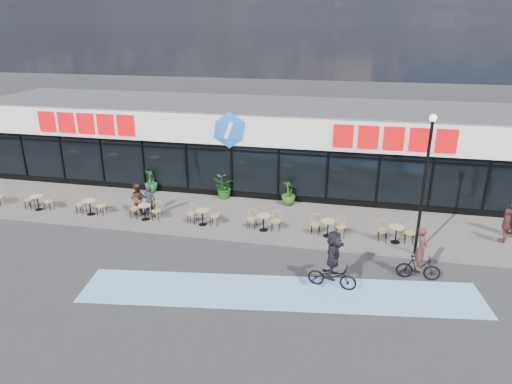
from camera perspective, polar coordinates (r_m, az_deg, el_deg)
ground at (r=18.60m, az=-8.59°, el=-8.45°), size 120.00×120.00×0.00m
sidewalk at (r=22.40m, az=-4.64°, el=-2.91°), size 44.00×5.00×0.10m
bike_lane at (r=16.45m, az=3.03°, el=-12.43°), size 14.17×4.13×0.01m
building at (r=26.62m, az=-1.46°, el=6.20°), size 30.60×6.57×4.75m
lamp_post at (r=18.51m, az=20.40°, el=1.94°), size 0.28×0.28×5.70m
bistro_set_1 at (r=25.21m, az=-25.50°, el=-0.97°), size 1.54×0.62×0.90m
bistro_set_2 at (r=23.61m, az=-19.94°, el=-1.55°), size 1.54×0.62×0.90m
bistro_set_3 at (r=22.27m, az=-13.64°, el=-2.18°), size 1.54×0.62×0.90m
bistro_set_4 at (r=21.23m, az=-6.62°, el=-2.86°), size 1.54×0.62×0.90m
bistro_set_5 at (r=20.55m, az=1.00°, el=-3.54°), size 1.54×0.62×0.90m
bistro_set_6 at (r=20.25m, az=9.00°, el=-4.19°), size 1.54×0.62×0.90m
bistro_set_7 at (r=20.35m, az=17.10°, el=-4.77°), size 1.54×0.62×0.90m
potted_plant_left at (r=25.63m, az=-13.02°, el=1.33°), size 0.97×0.97×1.26m
potted_plant_mid at (r=24.16m, az=-4.16°, el=0.61°), size 1.19×1.05×1.24m
potted_plant_right at (r=23.29m, az=4.08°, el=-0.11°), size 0.99×0.99×1.28m
patron_left at (r=22.37m, az=-13.21°, el=-1.08°), size 0.69×0.59×1.61m
patron_right at (r=22.77m, az=-14.62°, el=-0.85°), size 0.81×0.65×1.58m
pedestrian_a at (r=21.99m, az=28.75°, el=-3.69°), size 0.64×0.97×1.53m
cyclist_a at (r=16.45m, az=9.60°, el=-8.72°), size 1.80×1.68×2.21m
cyclist_b at (r=17.84m, az=19.76°, el=-8.08°), size 1.58×0.60×2.09m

